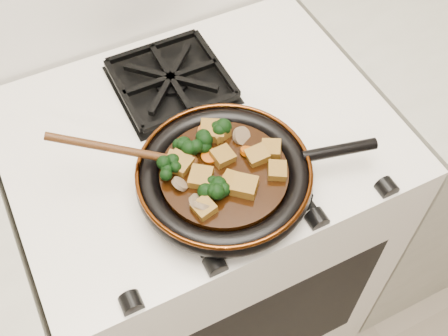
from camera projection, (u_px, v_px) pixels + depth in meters
name	position (u px, v px, depth m)	size (l,w,h in m)	color
stove	(205.00, 239.00, 1.48)	(0.76, 0.60, 0.90)	white
burner_grate_front	(231.00, 179.00, 1.03)	(0.23, 0.23, 0.03)	black
burner_grate_back	(171.00, 81.00, 1.18)	(0.23, 0.23, 0.03)	black
skillet	(225.00, 176.00, 1.00)	(0.44, 0.32, 0.05)	black
braising_sauce	(224.00, 175.00, 0.99)	(0.23, 0.23, 0.02)	black
tofu_cube_0	(223.00, 157.00, 1.00)	(0.04, 0.03, 0.02)	brown
tofu_cube_1	(177.00, 164.00, 0.99)	(0.04, 0.04, 0.02)	brown
tofu_cube_2	(271.00, 149.00, 1.01)	(0.04, 0.03, 0.02)	brown
tofu_cube_3	(204.00, 208.00, 0.93)	(0.03, 0.03, 0.02)	brown
tofu_cube_4	(212.00, 131.00, 1.03)	(0.04, 0.04, 0.02)	brown
tofu_cube_5	(232.00, 182.00, 0.96)	(0.04, 0.03, 0.02)	brown
tofu_cube_6	(179.00, 164.00, 0.99)	(0.04, 0.04, 0.02)	brown
tofu_cube_7	(244.00, 187.00, 0.96)	(0.04, 0.04, 0.02)	brown
tofu_cube_8	(257.00, 156.00, 1.00)	(0.04, 0.03, 0.02)	brown
tofu_cube_9	(218.00, 132.00, 1.03)	(0.04, 0.03, 0.02)	brown
tofu_cube_10	(277.00, 171.00, 0.98)	(0.04, 0.03, 0.02)	brown
tofu_cube_11	(201.00, 178.00, 0.97)	(0.04, 0.04, 0.02)	brown
broccoli_floret_0	(217.00, 130.00, 1.03)	(0.06, 0.06, 0.05)	black
broccoli_floret_1	(218.00, 191.00, 0.95)	(0.06, 0.06, 0.05)	black
broccoli_floret_2	(211.00, 190.00, 0.95)	(0.06, 0.06, 0.05)	black
broccoli_floret_3	(202.00, 141.00, 1.01)	(0.06, 0.06, 0.05)	black
broccoli_floret_4	(170.00, 169.00, 0.98)	(0.06, 0.06, 0.05)	black
broccoli_floret_5	(186.00, 148.00, 1.01)	(0.06, 0.06, 0.05)	black
carrot_coin_0	(247.00, 152.00, 1.01)	(0.03, 0.03, 0.01)	#A13F04
carrot_coin_1	(184.00, 158.00, 1.00)	(0.03, 0.03, 0.01)	#A13F04
carrot_coin_2	(210.00, 156.00, 1.00)	(0.03, 0.03, 0.01)	#A13F04
carrot_coin_3	(205.00, 131.00, 1.03)	(0.03, 0.03, 0.01)	#A13F04
carrot_coin_4	(229.00, 179.00, 0.97)	(0.03, 0.03, 0.01)	#A13F04
mushroom_slice_0	(202.00, 205.00, 0.94)	(0.04, 0.04, 0.01)	#7D6548
mushroom_slice_1	(198.00, 203.00, 0.94)	(0.04, 0.04, 0.01)	#7D6548
mushroom_slice_2	(203.00, 205.00, 0.94)	(0.04, 0.04, 0.01)	#7D6548
mushroom_slice_3	(242.00, 136.00, 1.02)	(0.03, 0.03, 0.01)	#7D6548
mushroom_slice_4	(180.00, 184.00, 0.96)	(0.03, 0.03, 0.01)	#7D6548
wooden_spoon	(145.00, 154.00, 0.98)	(0.15, 0.09, 0.24)	#44240E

